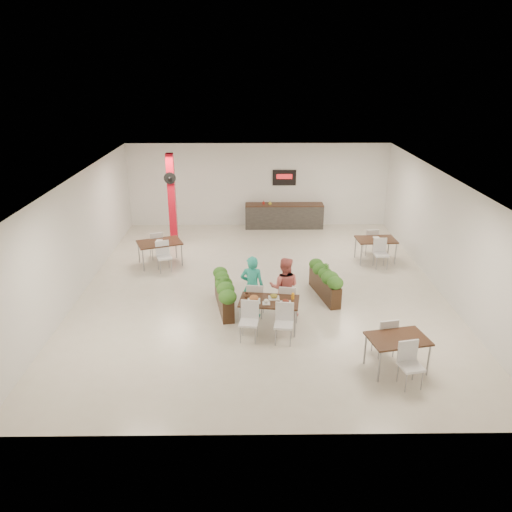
{
  "coord_description": "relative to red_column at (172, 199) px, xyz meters",
  "views": [
    {
      "loc": [
        -0.3,
        -12.91,
        5.98
      ],
      "look_at": [
        -0.16,
        -0.29,
        1.1
      ],
      "focal_mm": 35.0,
      "sensor_mm": 36.0,
      "label": 1
    }
  ],
  "objects": [
    {
      "name": "side_table_c",
      "position": [
        5.71,
        -7.84,
        -1.02
      ],
      "size": [
        1.33,
        1.67,
        0.92
      ],
      "rotation": [
        0.0,
        0.0,
        0.2
      ],
      "color": "#311B10",
      "rests_on": "ground"
    },
    {
      "name": "room_shell",
      "position": [
        3.0,
        -3.79,
        0.36
      ],
      "size": [
        10.1,
        12.1,
        3.22
      ],
      "color": "white",
      "rests_on": "ground"
    },
    {
      "name": "red_column",
      "position": [
        0.0,
        0.0,
        0.0
      ],
      "size": [
        0.4,
        0.41,
        3.2
      ],
      "color": "red",
      "rests_on": "ground"
    },
    {
      "name": "main_table",
      "position": [
        3.12,
        -6.09,
        -1.01
      ],
      "size": [
        1.5,
        1.78,
        0.92
      ],
      "rotation": [
        0.0,
        0.0,
        -0.14
      ],
      "color": "#311B10",
      "rests_on": "ground"
    },
    {
      "name": "planter_left",
      "position": [
        2.0,
        -5.02,
        -1.14
      ],
      "size": [
        0.66,
        1.82,
        0.96
      ],
      "rotation": [
        0.0,
        0.0,
        1.75
      ],
      "color": "black",
      "rests_on": "ground"
    },
    {
      "name": "diner_man",
      "position": [
        2.73,
        -5.43,
        -0.83
      ],
      "size": [
        0.64,
        0.47,
        1.62
      ],
      "primitive_type": "imported",
      "rotation": [
        0.0,
        0.0,
        3.0
      ],
      "color": "teal",
      "rests_on": "ground"
    },
    {
      "name": "service_counter",
      "position": [
        4.0,
        1.86,
        -1.15
      ],
      "size": [
        3.0,
        0.64,
        2.2
      ],
      "color": "#292624",
      "rests_on": "ground"
    },
    {
      "name": "planter_right",
      "position": [
        4.71,
        -4.31,
        -1.15
      ],
      "size": [
        0.72,
        1.8,
        0.95
      ],
      "rotation": [
        0.0,
        0.0,
        1.79
      ],
      "color": "black",
      "rests_on": "ground"
    },
    {
      "name": "ground",
      "position": [
        3.0,
        -3.79,
        -1.64
      ],
      "size": [
        12.0,
        12.0,
        0.0
      ],
      "primitive_type": "plane",
      "color": "beige",
      "rests_on": "ground"
    },
    {
      "name": "side_table_b",
      "position": [
        6.71,
        -1.71,
        -1.01
      ],
      "size": [
        1.28,
        1.64,
        0.92
      ],
      "rotation": [
        0.0,
        0.0,
        0.06
      ],
      "color": "#311B10",
      "rests_on": "ground"
    },
    {
      "name": "side_table_a",
      "position": [
        -0.17,
        -1.91,
        -1.0
      ],
      "size": [
        1.56,
        1.66,
        0.92
      ],
      "rotation": [
        0.0,
        0.0,
        0.38
      ],
      "color": "#311B10",
      "rests_on": "ground"
    },
    {
      "name": "diner_woman",
      "position": [
        3.53,
        -5.43,
        -0.86
      ],
      "size": [
        0.84,
        0.7,
        1.57
      ],
      "primitive_type": "imported",
      "rotation": [
        0.0,
        0.0,
        3.0
      ],
      "color": "#D5655E",
      "rests_on": "ground"
    }
  ]
}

